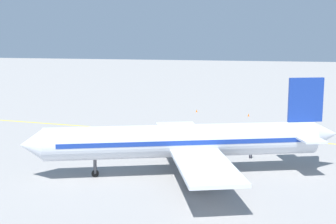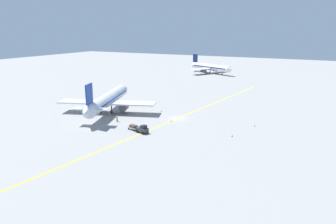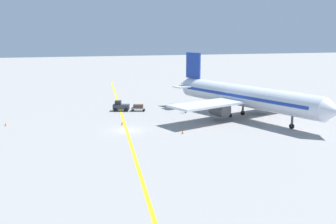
{
  "view_description": "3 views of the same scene",
  "coord_description": "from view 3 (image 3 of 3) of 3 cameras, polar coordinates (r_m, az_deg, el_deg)",
  "views": [
    {
      "loc": [
        -70.48,
        -12.19,
        15.47
      ],
      "look_at": [
        -3.15,
        2.74,
        3.86
      ],
      "focal_mm": 50.0,
      "sensor_mm": 36.0,
      "label": 1
    },
    {
      "loc": [
        37.2,
        -77.03,
        23.71
      ],
      "look_at": [
        -1.64,
        -2.42,
        2.18
      ],
      "focal_mm": 35.0,
      "sensor_mm": 36.0,
      "label": 2
    },
    {
      "loc": [
        10.26,
        56.49,
        14.19
      ],
      "look_at": [
        -5.87,
        2.05,
        2.86
      ],
      "focal_mm": 42.0,
      "sensor_mm": 36.0,
      "label": 3
    }
  ],
  "objects": [
    {
      "name": "ground_plane",
      "position": [
        59.15,
        -6.03,
        -2.67
      ],
      "size": [
        400.0,
        400.0,
        0.0
      ],
      "primitive_type": "plane",
      "color": "gray"
    },
    {
      "name": "apron_yellow_centreline",
      "position": [
        59.14,
        -6.03,
        -2.66
      ],
      "size": [
        13.8,
        119.29,
        0.01
      ],
      "primitive_type": "cube",
      "rotation": [
        0.0,
        0.0,
        -0.11
      ],
      "color": "yellow",
      "rests_on": "ground"
    },
    {
      "name": "airplane_at_gate",
      "position": [
        68.22,
        10.92,
        2.24
      ],
      "size": [
        28.13,
        34.45,
        10.6
      ],
      "color": "silver",
      "rests_on": "ground"
    },
    {
      "name": "baggage_tug_dark",
      "position": [
        73.85,
        -6.89,
        0.83
      ],
      "size": [
        3.31,
        2.45,
        2.11
      ],
      "color": "#333842",
      "rests_on": "ground"
    },
    {
      "name": "baggage_cart_trailing",
      "position": [
        73.52,
        -4.34,
        0.72
      ],
      "size": [
        2.9,
        2.1,
        1.24
      ],
      "color": "gray",
      "rests_on": "ground"
    },
    {
      "name": "ground_crew_worker",
      "position": [
        71.6,
        2.56,
        0.58
      ],
      "size": [
        0.24,
        0.58,
        1.68
      ],
      "color": "#23232D",
      "rests_on": "ground"
    },
    {
      "name": "traffic_cone_near_nose",
      "position": [
        56.74,
        2.15,
        -2.92
      ],
      "size": [
        0.32,
        0.32,
        0.55
      ],
      "primitive_type": "cone",
      "color": "orange",
      "rests_on": "ground"
    },
    {
      "name": "traffic_cone_by_wingtip",
      "position": [
        62.71,
        -6.68,
        -1.62
      ],
      "size": [
        0.32,
        0.32,
        0.55
      ],
      "primitive_type": "cone",
      "color": "orange",
      "rests_on": "ground"
    },
    {
      "name": "traffic_cone_far_edge",
      "position": [
        66.62,
        -22.51,
        -1.65
      ],
      "size": [
        0.32,
        0.32,
        0.55
      ],
      "primitive_type": "cone",
      "color": "orange",
      "rests_on": "ground"
    }
  ]
}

